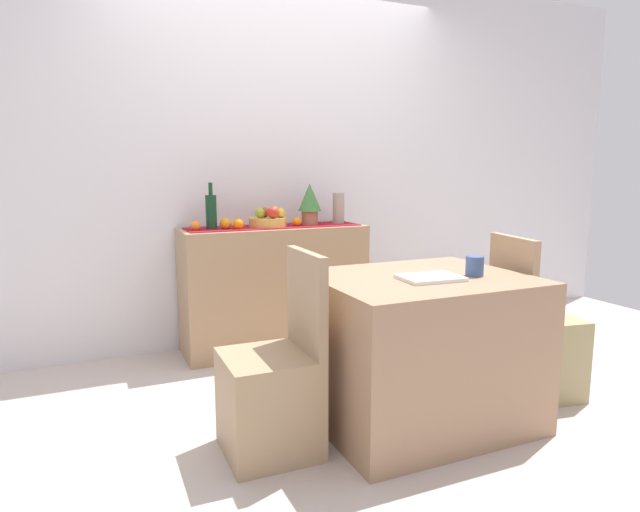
{
  "coord_description": "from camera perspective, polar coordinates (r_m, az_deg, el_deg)",
  "views": [
    {
      "loc": [
        -1.35,
        -2.63,
        1.26
      ],
      "look_at": [
        -0.01,
        0.37,
        0.73
      ],
      "focal_mm": 30.73,
      "sensor_mm": 36.0,
      "label": 1
    }
  ],
  "objects": [
    {
      "name": "ground_plane",
      "position": [
        3.22,
        3.03,
        -14.14
      ],
      "size": [
        6.4,
        6.4,
        0.02
      ],
      "primitive_type": "cube",
      "color": "beige",
      "rests_on": "ground"
    },
    {
      "name": "room_wall_rear",
      "position": [
        4.04,
        -4.53,
        10.37
      ],
      "size": [
        6.4,
        0.06,
        2.7
      ],
      "primitive_type": "cube",
      "color": "silver",
      "rests_on": "ground"
    },
    {
      "name": "sideboard_console",
      "position": [
        3.85,
        -4.75,
        -3.36
      ],
      "size": [
        1.27,
        0.42,
        0.86
      ],
      "primitive_type": "cube",
      "color": "tan",
      "rests_on": "ground"
    },
    {
      "name": "table_runner",
      "position": [
        3.78,
        -4.84,
        3.08
      ],
      "size": [
        1.2,
        0.32,
        0.01
      ],
      "primitive_type": "cube",
      "color": "maroon",
      "rests_on": "sideboard_console"
    },
    {
      "name": "fruit_bowl",
      "position": [
        3.76,
        -5.46,
        3.55
      ],
      "size": [
        0.26,
        0.26,
        0.06
      ],
      "primitive_type": "cylinder",
      "color": "gold",
      "rests_on": "table_runner"
    },
    {
      "name": "apple_center",
      "position": [
        3.72,
        -6.26,
        4.48
      ],
      "size": [
        0.07,
        0.07,
        0.07
      ],
      "primitive_type": "sphere",
      "color": "#96A531",
      "rests_on": "fruit_bowl"
    },
    {
      "name": "apple_rear",
      "position": [
        3.79,
        -5.78,
        4.56
      ],
      "size": [
        0.07,
        0.07,
        0.07
      ],
      "primitive_type": "sphere",
      "color": "#B83D17",
      "rests_on": "fruit_bowl"
    },
    {
      "name": "apple_right",
      "position": [
        3.69,
        -4.93,
        4.54
      ],
      "size": [
        0.08,
        0.08,
        0.08
      ],
      "primitive_type": "sphere",
      "color": "red",
      "rests_on": "fruit_bowl"
    },
    {
      "name": "apple_front",
      "position": [
        3.82,
        -4.75,
        4.65
      ],
      "size": [
        0.07,
        0.07,
        0.07
      ],
      "primitive_type": "sphere",
      "color": "gold",
      "rests_on": "fruit_bowl"
    },
    {
      "name": "apple_left",
      "position": [
        3.74,
        -4.11,
        4.51
      ],
      "size": [
        0.07,
        0.07,
        0.07
      ],
      "primitive_type": "sphere",
      "color": "gold",
      "rests_on": "fruit_bowl"
    },
    {
      "name": "wine_bottle",
      "position": [
        3.65,
        -11.27,
        4.58
      ],
      "size": [
        0.07,
        0.07,
        0.31
      ],
      "color": "#143B21",
      "rests_on": "sideboard_console"
    },
    {
      "name": "ceramic_vase",
      "position": [
        3.96,
        1.94,
        4.96
      ],
      "size": [
        0.08,
        0.08,
        0.22
      ],
      "primitive_type": "cylinder",
      "color": "#A09684",
      "rests_on": "sideboard_console"
    },
    {
      "name": "potted_plant",
      "position": [
        3.86,
        -1.08,
        5.7
      ],
      "size": [
        0.16,
        0.16,
        0.29
      ],
      "color": "#A66B52",
      "rests_on": "sideboard_console"
    },
    {
      "name": "orange_loose_far",
      "position": [
        3.63,
        -8.51,
        3.3
      ],
      "size": [
        0.07,
        0.07,
        0.07
      ],
      "primitive_type": "sphere",
      "color": "orange",
      "rests_on": "sideboard_console"
    },
    {
      "name": "orange_loose_near_bowl",
      "position": [
        3.61,
        -12.84,
        3.08
      ],
      "size": [
        0.06,
        0.06,
        0.06
      ],
      "primitive_type": "sphere",
      "color": "orange",
      "rests_on": "sideboard_console"
    },
    {
      "name": "orange_loose_end",
      "position": [
        3.65,
        -9.8,
        3.33
      ],
      "size": [
        0.08,
        0.08,
        0.08
      ],
      "primitive_type": "sphere",
      "color": "orange",
      "rests_on": "sideboard_console"
    },
    {
      "name": "orange_loose_mid",
      "position": [
        3.79,
        -2.42,
        3.57
      ],
      "size": [
        0.06,
        0.06,
        0.06
      ],
      "primitive_type": "sphere",
      "color": "orange",
      "rests_on": "sideboard_console"
    },
    {
      "name": "dining_table",
      "position": [
        2.81,
        10.25,
        -9.49
      ],
      "size": [
        1.01,
        0.84,
        0.74
      ],
      "primitive_type": "cube",
      "color": "#9E795B",
      "rests_on": "ground"
    },
    {
      "name": "open_book",
      "position": [
        2.63,
        11.43,
        -2.24
      ],
      "size": [
        0.29,
        0.23,
        0.02
      ],
      "primitive_type": "cube",
      "rotation": [
        0.0,
        0.0,
        -0.06
      ],
      "color": "white",
      "rests_on": "dining_table"
    },
    {
      "name": "coffee_cup",
      "position": [
        2.77,
        15.8,
        -1.02
      ],
      "size": [
        0.09,
        0.09,
        0.1
      ],
      "primitive_type": "cylinder",
      "color": "#3A5486",
      "rests_on": "dining_table"
    },
    {
      "name": "chair_near_window",
      "position": [
        2.52,
        -4.96,
        -14.14
      ],
      "size": [
        0.41,
        0.41,
        0.9
      ],
      "color": "tan",
      "rests_on": "ground"
    },
    {
      "name": "chair_by_corner",
      "position": [
        3.32,
        21.4,
        -8.95
      ],
      "size": [
        0.46,
        0.46,
        0.9
      ],
      "color": "tan",
      "rests_on": "ground"
    }
  ]
}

